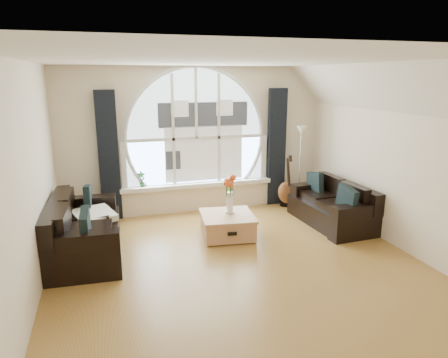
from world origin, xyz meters
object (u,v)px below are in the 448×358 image
coffee_chest (227,224)px  floor_lamp (300,167)px  vase_flowers (230,190)px  sofa_right (332,202)px  potted_plant (141,179)px  guitar (287,181)px  sofa_left (85,228)px

coffee_chest → floor_lamp: floor_lamp is taller
floor_lamp → vase_flowers: bearing=-150.2°
coffee_chest → sofa_right: bearing=7.0°
sofa_right → floor_lamp: size_ratio=1.02×
vase_flowers → potted_plant: size_ratio=2.42×
vase_flowers → guitar: (1.49, 1.03, -0.23)m
vase_flowers → potted_plant: (-1.27, 1.34, -0.06)m
sofa_right → vase_flowers: bearing=174.8°
coffee_chest → floor_lamp: bearing=37.3°
sofa_left → guitar: guitar is taller
floor_lamp → guitar: size_ratio=1.51×
vase_flowers → floor_lamp: 2.01m
floor_lamp → sofa_left: bearing=-164.0°
coffee_chest → guitar: bearing=41.9°
potted_plant → sofa_left: bearing=-122.8°
coffee_chest → floor_lamp: size_ratio=0.52×
potted_plant → guitar: bearing=-6.5°
sofa_left → vase_flowers: bearing=6.5°
sofa_right → floor_lamp: bearing=91.8°
sofa_left → vase_flowers: vase_flowers is taller
floor_lamp → guitar: bearing=173.1°
sofa_right → guitar: size_ratio=1.54×
coffee_chest → vase_flowers: 0.56m
floor_lamp → potted_plant: 3.04m
coffee_chest → potted_plant: (-1.21, 1.41, 0.49)m
vase_flowers → potted_plant: bearing=133.6°
potted_plant → floor_lamp: bearing=-6.5°
coffee_chest → potted_plant: bearing=137.3°
sofa_right → floor_lamp: (-0.09, 1.06, 0.40)m
guitar → sofa_left: bearing=-163.8°
vase_flowers → floor_lamp: bearing=29.8°
coffee_chest → vase_flowers: bearing=55.9°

